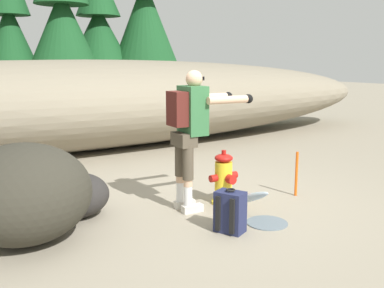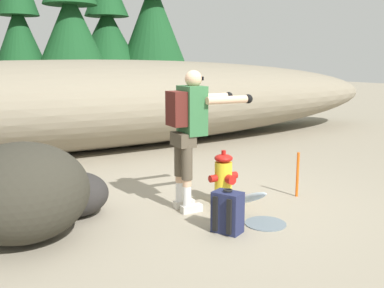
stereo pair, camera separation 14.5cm
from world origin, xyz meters
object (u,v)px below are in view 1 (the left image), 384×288
utility_worker (191,123)px  boulder_large (23,194)px  boulder_small (47,179)px  boulder_outlier (77,195)px  fire_hydrant (224,180)px  survey_stake (296,174)px  spare_backpack (230,212)px

utility_worker → boulder_large: bearing=-178.1°
boulder_small → boulder_outlier: boulder_outlier is taller
fire_hydrant → utility_worker: bearing=175.8°
boulder_small → fire_hydrant: bearing=-40.5°
boulder_large → boulder_small: bearing=68.3°
boulder_small → survey_stake: survey_stake is taller
boulder_outlier → survey_stake: survey_stake is taller
fire_hydrant → boulder_outlier: (-1.71, 0.55, -0.06)m
boulder_small → survey_stake: bearing=-32.3°
utility_worker → boulder_large: 2.00m
fire_hydrant → spare_backpack: bearing=-121.9°
fire_hydrant → survey_stake: size_ratio=1.15×
spare_backpack → survey_stake: survey_stake is taller
boulder_small → spare_backpack: bearing=-60.6°
utility_worker → boulder_small: 2.18m
fire_hydrant → utility_worker: utility_worker is taller
boulder_outlier → fire_hydrant: bearing=-17.7°
fire_hydrant → boulder_small: bearing=139.5°
spare_backpack → boulder_outlier: size_ratio=0.63×
spare_backpack → boulder_small: spare_backpack is taller
spare_backpack → boulder_outlier: 1.81m
utility_worker → boulder_large: size_ratio=1.26×
boulder_large → boulder_small: size_ratio=1.59×
fire_hydrant → boulder_outlier: fire_hydrant is taller
fire_hydrant → utility_worker: size_ratio=0.41×
boulder_outlier → boulder_small: bearing=95.3°
boulder_small → boulder_outlier: bearing=-84.7°
utility_worker → boulder_small: bearing=135.3°
boulder_large → boulder_small: 1.58m
fire_hydrant → spare_backpack: 0.93m
spare_backpack → boulder_small: 2.67m
boulder_large → boulder_outlier: size_ratio=1.78×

